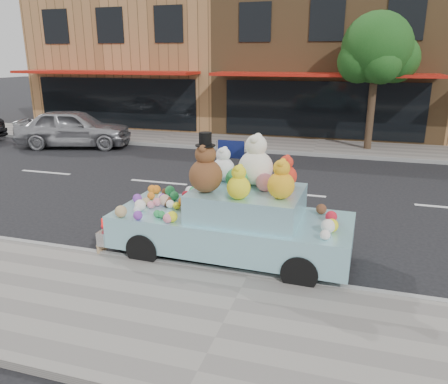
% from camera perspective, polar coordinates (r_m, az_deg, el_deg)
% --- Properties ---
extents(ground, '(120.00, 120.00, 0.00)m').
position_cam_1_polar(ground, '(12.07, 8.93, -0.27)').
color(ground, black).
rests_on(ground, ground).
extents(near_sidewalk, '(60.00, 3.00, 0.12)m').
position_cam_1_polar(near_sidewalk, '(6.25, -0.16, -17.17)').
color(near_sidewalk, gray).
rests_on(near_sidewalk, ground).
extents(far_sidewalk, '(60.00, 3.00, 0.12)m').
position_cam_1_polar(far_sidewalk, '(18.33, 11.90, 5.78)').
color(far_sidewalk, gray).
rests_on(far_sidewalk, ground).
extents(near_kerb, '(60.00, 0.12, 0.13)m').
position_cam_1_polar(near_kerb, '(7.48, 3.27, -10.88)').
color(near_kerb, gray).
rests_on(near_kerb, ground).
extents(far_kerb, '(60.00, 0.12, 0.13)m').
position_cam_1_polar(far_kerb, '(16.87, 11.41, 4.85)').
color(far_kerb, gray).
rests_on(far_kerb, ground).
extents(storefront_left, '(10.00, 9.80, 7.30)m').
position_cam_1_polar(storefront_left, '(26.08, -9.74, 17.14)').
color(storefront_left, '#AC7848').
rests_on(storefront_left, ground).
extents(storefront_mid, '(10.00, 9.80, 7.30)m').
position_cam_1_polar(storefront_mid, '(23.45, 13.81, 16.92)').
color(storefront_mid, brown).
rests_on(storefront_mid, ground).
extents(street_tree, '(3.00, 2.70, 5.22)m').
position_cam_1_polar(street_tree, '(17.98, 19.38, 16.66)').
color(street_tree, '#38281C').
rests_on(street_tree, ground).
extents(car_silver, '(4.92, 3.02, 1.56)m').
position_cam_1_polar(car_silver, '(19.16, -19.03, 7.90)').
color(car_silver, '#A0A0A5').
rests_on(car_silver, ground).
extents(art_car, '(4.53, 1.88, 2.39)m').
position_cam_1_polar(art_car, '(7.95, 1.09, -3.19)').
color(art_car, black).
rests_on(art_car, ground).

